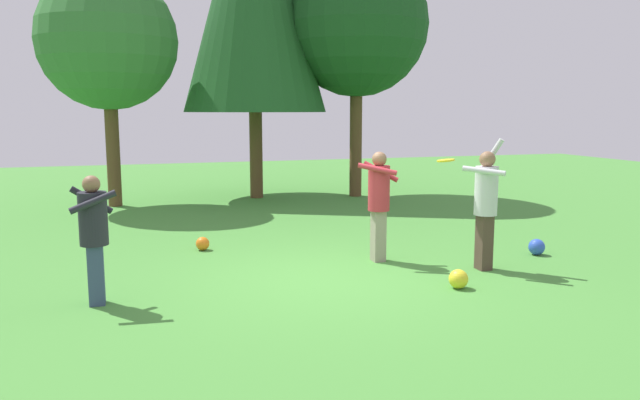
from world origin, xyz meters
name	(u,v)px	position (x,y,z in m)	size (l,w,h in m)	color
ground_plane	(324,278)	(0.00, 0.00, 0.00)	(40.00, 40.00, 0.00)	#478C38
person_thrower	(486,199)	(2.44, -0.23, 1.07)	(0.69, 0.69, 1.97)	#4C382D
person_catcher	(379,196)	(1.13, 0.73, 1.03)	(0.75, 0.71, 1.74)	gray
person_bystander	(94,229)	(-3.03, -0.27, 0.94)	(0.57, 0.53, 1.60)	#38476B
frisbee	(446,160)	(2.00, 0.21, 1.62)	(0.34, 0.34, 0.05)	yellow
ball_blue	(537,247)	(3.80, 0.31, 0.13)	(0.27, 0.27, 0.27)	blue
ball_orange	(203,244)	(-1.44, 2.31, 0.12)	(0.23, 0.23, 0.23)	orange
ball_yellow	(458,279)	(1.57, -1.01, 0.13)	(0.26, 0.26, 0.26)	yellow
tree_left	(108,41)	(-2.94, 7.90, 4.02)	(3.34, 3.34, 5.71)	brown
tree_right	(357,25)	(3.42, 7.79, 4.62)	(3.84, 3.84, 6.56)	brown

